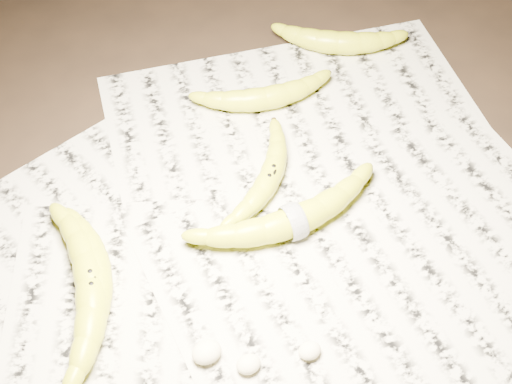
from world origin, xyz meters
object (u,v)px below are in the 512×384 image
banana_taped (293,220)px  banana_upper_a (265,96)px  banana_center (270,176)px  banana_left_b (97,275)px  banana_upper_b (338,41)px  banana_left_a (91,284)px

banana_taped → banana_upper_a: size_ratio=1.30×
banana_upper_a → banana_taped: bearing=-95.0°
banana_center → banana_upper_a: banana_upper_a is taller
banana_left_b → banana_upper_b: bearing=-48.4°
banana_left_a → banana_left_b: 0.02m
banana_upper_a → banana_upper_b: (0.16, 0.06, 0.00)m
banana_left_a → banana_upper_a: (0.34, 0.19, -0.00)m
banana_left_a → banana_upper_b: (0.51, 0.25, -0.00)m
banana_left_b → banana_upper_a: size_ratio=1.01×
banana_upper_a → banana_left_a: bearing=-136.4°
banana_left_a → banana_center: bearing=-64.1°
banana_center → banana_taped: size_ratio=0.73×
banana_upper_b → banana_left_a: bearing=-120.5°
banana_left_a → banana_upper_a: 0.39m
banana_left_a → banana_taped: 0.27m
banana_left_a → banana_upper_a: size_ratio=1.25×
banana_left_a → banana_taped: bearing=-81.4°
banana_center → banana_upper_b: size_ratio=0.96×
banana_left_b → banana_taped: banana_taped is taller
banana_taped → banana_upper_b: (0.24, 0.28, -0.00)m
banana_left_b → banana_center: size_ratio=1.06×
banana_left_b → banana_taped: 0.26m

